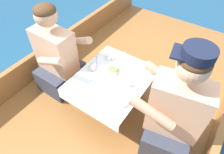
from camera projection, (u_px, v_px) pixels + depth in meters
name	position (u px, v px, depth m)	size (l,w,h in m)	color
ground_plane	(119.00, 110.00, 2.39)	(60.00, 60.00, 0.00)	navy
boat_deck	(119.00, 103.00, 2.29)	(2.02, 3.77, 0.28)	brown
gunwale_port	(53.00, 52.00, 2.46)	(0.06, 3.77, 0.30)	#936033
gunwale_starboard	(217.00, 135.00, 1.69)	(0.06, 3.77, 0.30)	#936033
cockpit_table	(112.00, 82.00, 1.85)	(0.64, 0.76, 0.39)	#B2B2B7
person_port	(57.00, 58.00, 2.02)	(0.53, 0.44, 0.96)	#333847
person_starboard	(174.00, 114.00, 1.51)	(0.57, 0.52, 1.06)	#333847
plate_sandwich	(113.00, 72.00, 1.87)	(0.21, 0.21, 0.01)	white
plate_bread	(103.00, 93.00, 1.70)	(0.17, 0.17, 0.01)	white
sandwich	(113.00, 70.00, 1.85)	(0.11, 0.09, 0.05)	#E0BC7F
bowl_port_near	(148.00, 68.00, 1.88)	(0.15, 0.15, 0.04)	white
bowl_starboard_near	(122.00, 100.00, 1.63)	(0.13, 0.13, 0.04)	white
coffee_cup_port	(126.00, 82.00, 1.75)	(0.11, 0.08, 0.06)	white
coffee_cup_starboard	(109.00, 57.00, 1.99)	(0.09, 0.06, 0.06)	white
tin_can	(92.00, 67.00, 1.89)	(0.07, 0.07, 0.05)	silver
utensil_spoon_center	(122.00, 55.00, 2.05)	(0.04, 0.17, 0.01)	silver
utensil_spoon_port	(97.00, 59.00, 2.01)	(0.11, 0.14, 0.01)	silver
utensil_knife_port	(119.00, 111.00, 1.58)	(0.11, 0.14, 0.00)	silver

